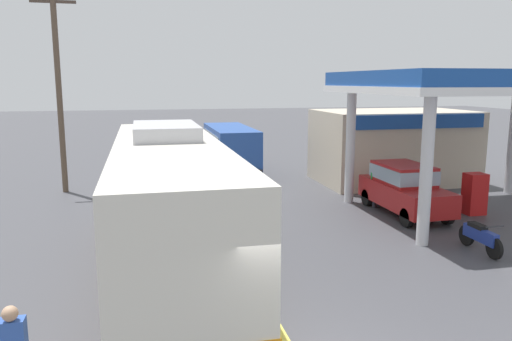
# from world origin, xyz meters

# --- Properties ---
(ground) EXTENTS (120.00, 120.00, 0.00)m
(ground) POSITION_xyz_m (0.00, 20.00, 0.00)
(ground) COLOR #424247
(lane_divider_stripe) EXTENTS (0.16, 50.00, 0.01)m
(lane_divider_stripe) POSITION_xyz_m (0.00, 15.00, 0.00)
(lane_divider_stripe) COLOR #D8CC4C
(lane_divider_stripe) RESTS_ON ground
(coach_bus_main) EXTENTS (2.60, 11.04, 3.69)m
(coach_bus_main) POSITION_xyz_m (-1.87, 4.77, 1.72)
(coach_bus_main) COLOR silver
(coach_bus_main) RESTS_ON ground
(gas_station_roadside) EXTENTS (9.10, 11.95, 5.10)m
(gas_station_roadside) POSITION_xyz_m (9.20, 12.38, 2.63)
(gas_station_roadside) COLOR #194799
(gas_station_roadside) RESTS_ON ground
(car_at_pump) EXTENTS (1.70, 4.20, 1.82)m
(car_at_pump) POSITION_xyz_m (6.73, 8.80, 1.01)
(car_at_pump) COLOR maroon
(car_at_pump) RESTS_ON ground
(minibus_opposing_lane) EXTENTS (2.04, 6.13, 2.44)m
(minibus_opposing_lane) POSITION_xyz_m (2.01, 18.06, 1.47)
(minibus_opposing_lane) COLOR #264C9E
(minibus_opposing_lane) RESTS_ON ground
(motorcycle_parked_forecourt) EXTENTS (0.55, 1.80, 0.92)m
(motorcycle_parked_forecourt) POSITION_xyz_m (6.73, 4.54, 0.44)
(motorcycle_parked_forecourt) COLOR black
(motorcycle_parked_forecourt) RESTS_ON ground
(pedestrian_near_pump) EXTENTS (0.55, 0.22, 1.66)m
(pedestrian_near_pump) POSITION_xyz_m (6.21, 9.88, 0.93)
(pedestrian_near_pump) COLOR #33333F
(pedestrian_near_pump) RESTS_ON ground
(utility_pole_roadside) EXTENTS (1.80, 0.24, 8.58)m
(utility_pole_roadside) POSITION_xyz_m (-5.78, 15.44, 4.47)
(utility_pole_roadside) COLOR brown
(utility_pole_roadside) RESTS_ON ground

